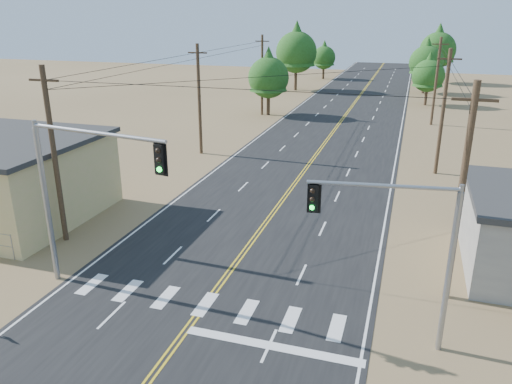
% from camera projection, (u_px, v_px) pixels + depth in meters
% --- Properties ---
extents(road, '(15.00, 200.00, 0.02)m').
position_uv_depth(road, '(306.00, 169.00, 42.47)').
color(road, black).
rests_on(road, ground).
extents(utility_pole_left_near, '(1.80, 0.30, 10.00)m').
position_uv_depth(utility_pole_left_near, '(54.00, 155.00, 27.51)').
color(utility_pole_left_near, '#4C3826').
rests_on(utility_pole_left_near, ground).
extents(utility_pole_left_mid, '(1.80, 0.30, 10.00)m').
position_uv_depth(utility_pole_left_mid, '(199.00, 99.00, 45.48)').
color(utility_pole_left_mid, '#4C3826').
rests_on(utility_pole_left_mid, ground).
extents(utility_pole_left_far, '(1.80, 0.30, 10.00)m').
position_uv_depth(utility_pole_left_far, '(262.00, 75.00, 63.44)').
color(utility_pole_left_far, '#4C3826').
rests_on(utility_pole_left_far, ground).
extents(utility_pole_right_near, '(1.80, 0.30, 10.00)m').
position_uv_depth(utility_pole_right_near, '(461.00, 194.00, 21.62)').
color(utility_pole_right_near, '#4C3826').
rests_on(utility_pole_right_near, ground).
extents(utility_pole_right_mid, '(1.80, 0.30, 10.00)m').
position_uv_depth(utility_pole_right_mid, '(443.00, 112.00, 39.59)').
color(utility_pole_right_mid, '#4C3826').
rests_on(utility_pole_right_mid, ground).
extents(utility_pole_right_far, '(1.80, 0.30, 10.00)m').
position_uv_depth(utility_pole_right_far, '(436.00, 81.00, 57.55)').
color(utility_pole_right_far, '#4C3826').
rests_on(utility_pole_right_far, ground).
extents(signal_mast_left, '(7.23, 1.48, 8.02)m').
position_uv_depth(signal_mast_left, '(76.00, 181.00, 22.25)').
color(signal_mast_left, gray).
rests_on(signal_mast_left, ground).
extents(signal_mast_right, '(5.49, 1.10, 6.87)m').
position_uv_depth(signal_mast_right, '(409.00, 240.00, 18.41)').
color(signal_mast_right, gray).
rests_on(signal_mast_right, ground).
extents(tree_left_near, '(5.18, 5.18, 8.64)m').
position_uv_depth(tree_left_near, '(269.00, 73.00, 63.24)').
color(tree_left_near, '#3F2D1E').
rests_on(tree_left_near, ground).
extents(tree_left_mid, '(6.85, 6.85, 11.42)m').
position_uv_depth(tree_left_mid, '(296.00, 48.00, 83.54)').
color(tree_left_mid, '#3F2D1E').
rests_on(tree_left_mid, ground).
extents(tree_left_far, '(4.51, 4.51, 7.52)m').
position_uv_depth(tree_left_far, '(324.00, 55.00, 98.86)').
color(tree_left_far, '#3F2D1E').
rests_on(tree_left_far, ground).
extents(tree_right_near, '(4.52, 4.52, 7.53)m').
position_uv_depth(tree_right_near, '(429.00, 72.00, 70.26)').
color(tree_right_near, '#3F2D1E').
rests_on(tree_right_near, ground).
extents(tree_right_mid, '(5.39, 5.39, 8.98)m').
position_uv_depth(tree_right_mid, '(427.00, 59.00, 80.58)').
color(tree_right_mid, '#3F2D1E').
rests_on(tree_right_mid, ground).
extents(tree_right_far, '(6.54, 6.54, 10.91)m').
position_uv_depth(tree_right_far, '(438.00, 46.00, 92.36)').
color(tree_right_far, '#3F2D1E').
rests_on(tree_right_far, ground).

